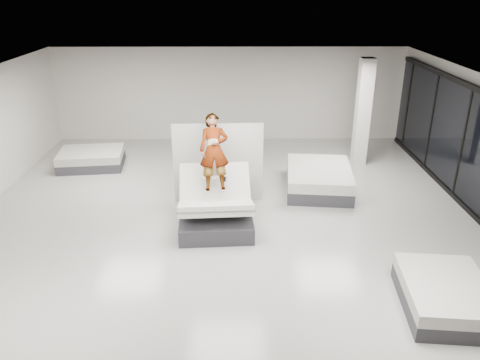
% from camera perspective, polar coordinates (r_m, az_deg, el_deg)
% --- Properties ---
extents(room, '(14.00, 14.04, 3.20)m').
position_cam_1_polar(room, '(9.71, -1.82, 1.39)').
color(room, '#A6A39D').
rests_on(room, ground).
extents(hero_bed, '(1.75, 2.24, 1.38)m').
position_cam_1_polar(hero_bed, '(10.71, -3.00, -3.33)').
color(hero_bed, '#343338').
rests_on(hero_bed, floor).
extents(person, '(0.77, 1.73, 1.47)m').
position_cam_1_polar(person, '(10.64, -3.15, 1.97)').
color(person, slate).
rests_on(person, hero_bed).
extents(remote, '(0.06, 0.14, 0.08)m').
position_cam_1_polar(remote, '(10.40, -1.87, 0.11)').
color(remote, black).
rests_on(remote, person).
extents(divider_panel, '(2.23, 0.20, 2.03)m').
position_cam_1_polar(divider_panel, '(11.66, -2.68, 2.06)').
color(divider_panel, silver).
rests_on(divider_panel, floor).
extents(flat_bed_right_far, '(1.89, 2.38, 0.61)m').
position_cam_1_polar(flat_bed_right_far, '(12.72, 9.57, 0.14)').
color(flat_bed_right_far, '#343338').
rests_on(flat_bed_right_far, floor).
extents(flat_bed_right_near, '(1.55, 1.97, 0.51)m').
position_cam_1_polar(flat_bed_right_near, '(8.90, 23.71, -12.78)').
color(flat_bed_right_near, '#343338').
rests_on(flat_bed_right_near, floor).
extents(flat_bed_left_far, '(1.99, 1.59, 0.51)m').
position_cam_1_polar(flat_bed_left_far, '(14.84, -17.65, 2.49)').
color(flat_bed_left_far, '#343338').
rests_on(flat_bed_left_far, floor).
extents(column, '(0.40, 0.40, 3.20)m').
position_cam_1_polar(column, '(14.49, 14.74, 7.94)').
color(column, silver).
rests_on(column, floor).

